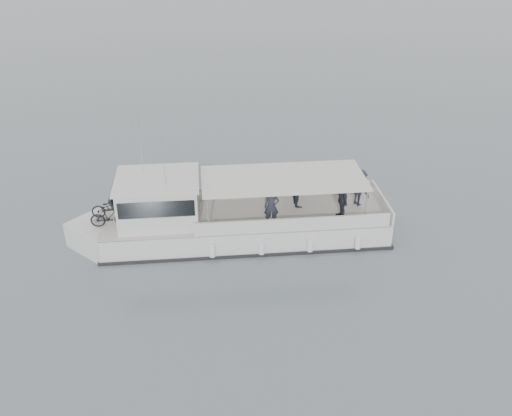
# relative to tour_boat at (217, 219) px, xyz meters

# --- Properties ---
(ground) EXTENTS (1400.00, 1400.00, 0.00)m
(ground) POSITION_rel_tour_boat_xyz_m (4.90, -2.41, -1.01)
(ground) COLOR #556064
(ground) RESTS_ON ground
(tour_boat) EXTENTS (14.36, 7.88, 6.14)m
(tour_boat) POSITION_rel_tour_boat_xyz_m (0.00, 0.00, 0.00)
(tour_boat) COLOR silver
(tour_boat) RESTS_ON ground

